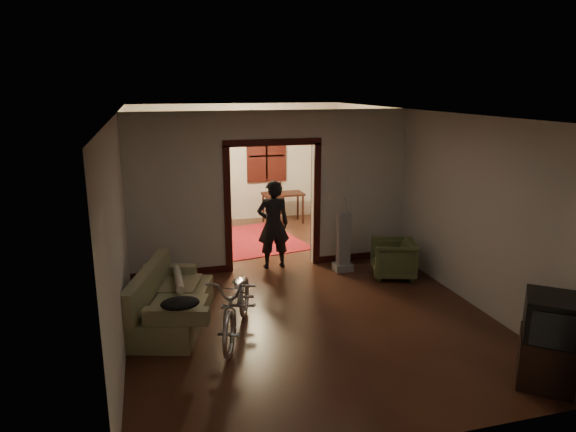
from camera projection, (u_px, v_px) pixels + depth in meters
name	position (u px, v px, depth m)	size (l,w,h in m)	color
floor	(283.00, 280.00, 8.69)	(5.00, 8.50, 0.01)	black
ceiling	(283.00, 112.00, 8.00)	(5.00, 8.50, 0.01)	white
wall_back	(238.00, 163.00, 12.32)	(5.00, 0.02, 2.80)	beige
wall_left	(123.00, 209.00, 7.70)	(0.02, 8.50, 2.80)	beige
wall_right	(421.00, 192.00, 8.99)	(0.02, 8.50, 2.80)	beige
partition_wall	(272.00, 191.00, 9.05)	(5.00, 0.14, 2.80)	beige
door_casing	(272.00, 207.00, 9.12)	(1.74, 0.20, 2.32)	black
far_window	(266.00, 156.00, 12.42)	(0.98, 0.06, 1.28)	black
chandelier	(252.00, 129.00, 10.45)	(0.24, 0.24, 0.24)	#FFE0A5
light_switch	(330.00, 197.00, 9.28)	(0.08, 0.01, 0.12)	silver
sofa	(173.00, 295.00, 7.03)	(0.80, 1.79, 0.82)	olive
rolled_paper	(178.00, 279.00, 7.31)	(0.11, 0.11, 0.87)	beige
jacket	(180.00, 303.00, 6.13)	(0.46, 0.35, 0.14)	black
bicycle	(238.00, 303.00, 6.69)	(0.60, 1.73, 0.91)	silver
armchair	(393.00, 258.00, 8.79)	(0.70, 0.72, 0.66)	#4B5731
tv_stand	(546.00, 360.00, 5.64)	(0.61, 0.56, 0.56)	black
crt_tv	(552.00, 319.00, 5.52)	(0.59, 0.53, 0.51)	black
vacuum	(343.00, 242.00, 9.02)	(0.33, 0.26, 1.07)	gray
person	(273.00, 224.00, 9.13)	(0.58, 0.38, 1.60)	black
oriental_rug	(254.00, 239.00, 10.97)	(1.74, 2.29, 0.02)	maroon
locker	(181.00, 185.00, 11.74)	(0.98, 0.55, 1.97)	#273922
globe	(179.00, 144.00, 11.51)	(0.28, 0.28, 0.28)	#1E5972
desk	(283.00, 208.00, 12.26)	(0.97, 0.54, 0.72)	black
desk_chair	(275.00, 212.00, 11.72)	(0.36, 0.36, 0.81)	black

